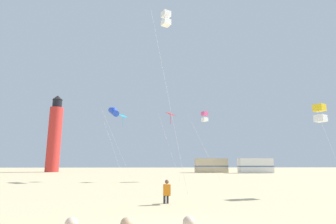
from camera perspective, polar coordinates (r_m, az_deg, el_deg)
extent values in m
sphere|color=beige|center=(4.58, -20.48, -22.05)|extent=(0.20, 0.20, 0.20)
sphere|color=#D8A87F|center=(4.37, -9.08, -23.15)|extent=(0.20, 0.20, 0.20)
sphere|color=beige|center=(4.44, 4.63, -23.05)|extent=(0.20, 0.20, 0.20)
cube|color=orange|center=(13.12, -0.25, -16.76)|extent=(0.36, 0.25, 0.52)
sphere|color=brown|center=(13.09, -0.25, -15.11)|extent=(0.20, 0.20, 0.20)
cylinder|color=#2D2D38|center=(13.34, 0.01, -17.71)|extent=(0.16, 0.37, 0.13)
cylinder|color=#2D2D38|center=(13.52, -0.09, -18.60)|extent=(0.11, 0.11, 0.42)
cylinder|color=#2D2D38|center=(13.32, -0.71, -17.72)|extent=(0.16, 0.37, 0.13)
cylinder|color=#2D2D38|center=(13.50, -0.80, -18.61)|extent=(0.11, 0.11, 0.42)
cylinder|color=silver|center=(27.94, -11.20, -7.05)|extent=(3.41, 1.54, 7.68)
cylinder|color=blue|center=(30.22, -11.88, 0.04)|extent=(1.66, 2.56, 1.48)
sphere|color=blue|center=(30.24, -11.87, 0.31)|extent=(0.76, 0.76, 0.76)
cylinder|color=silver|center=(28.48, 7.88, -7.63)|extent=(3.29, 1.00, 7.28)
cube|color=#E54C8C|center=(30.65, 8.04, -0.35)|extent=(0.82, 0.82, 0.44)
cube|color=white|center=(30.53, 8.08, -1.64)|extent=(0.82, 0.82, 0.44)
cylinder|color=silver|center=(29.29, -12.14, -7.46)|extent=(3.05, 1.71, 7.40)
cube|color=#1EB2D1|center=(31.09, -9.87, -0.86)|extent=(1.22, 1.22, 0.40)
cylinder|color=#1EB2D1|center=(30.98, -9.91, -2.05)|extent=(0.04, 0.04, 1.10)
cylinder|color=silver|center=(18.57, 32.63, -7.54)|extent=(1.61, 0.09, 5.14)
cube|color=yellow|center=(19.52, 30.33, 0.80)|extent=(0.82, 0.82, 0.44)
cube|color=white|center=(19.41, 30.53, -1.22)|extent=(0.82, 0.82, 0.44)
cylinder|color=silver|center=(17.72, -0.02, 3.71)|extent=(2.54, 0.20, 13.01)
cube|color=white|center=(21.62, -0.44, 20.67)|extent=(0.82, 0.82, 0.44)
cube|color=white|center=(21.26, -0.45, 19.06)|extent=(0.82, 0.82, 0.44)
cylinder|color=silver|center=(28.37, 0.17, -7.47)|extent=(2.41, 0.54, 7.52)
cube|color=red|center=(30.03, 0.56, -0.43)|extent=(1.22, 1.22, 0.40)
cylinder|color=red|center=(29.92, 0.57, -1.66)|extent=(0.04, 0.04, 1.10)
cylinder|color=red|center=(61.85, -23.74, -5.47)|extent=(2.80, 2.80, 14.00)
cylinder|color=black|center=(62.98, -23.18, 1.69)|extent=(2.00, 2.00, 1.80)
cone|color=black|center=(63.29, -23.09, 2.92)|extent=(2.20, 2.20, 1.00)
cube|color=#C6B28C|center=(54.23, 9.47, -11.52)|extent=(6.53, 2.68, 2.80)
cube|color=#4C608C|center=(54.23, 9.48, -11.67)|extent=(6.57, 2.73, 0.24)
cube|color=white|center=(54.01, 18.64, -11.11)|extent=(6.43, 2.38, 2.80)
cube|color=#4C608C|center=(54.02, 18.65, -11.26)|extent=(6.47, 2.42, 0.24)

